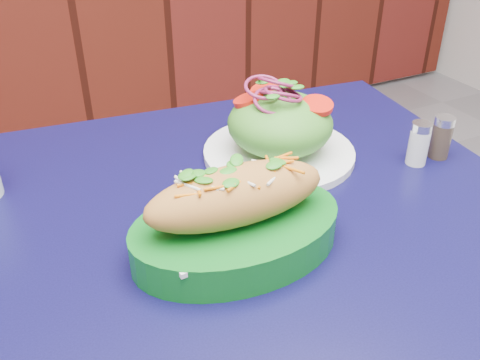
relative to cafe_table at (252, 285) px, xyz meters
name	(u,v)px	position (x,y,z in m)	size (l,w,h in m)	color
cafe_table	(252,285)	(0.00, 0.00, 0.00)	(0.89, 0.89, 0.75)	black
banh_mi_basket	(236,218)	(-0.03, -0.02, 0.13)	(0.26, 0.17, 0.12)	#0D661C
salad_plate	(280,129)	(0.13, 0.15, 0.13)	(0.23, 0.23, 0.12)	white
salt_shaker	(419,143)	(0.30, 0.04, 0.12)	(0.03, 0.03, 0.07)	white
pepper_shaker	(441,137)	(0.35, 0.04, 0.12)	(0.03, 0.03, 0.07)	#3F3326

